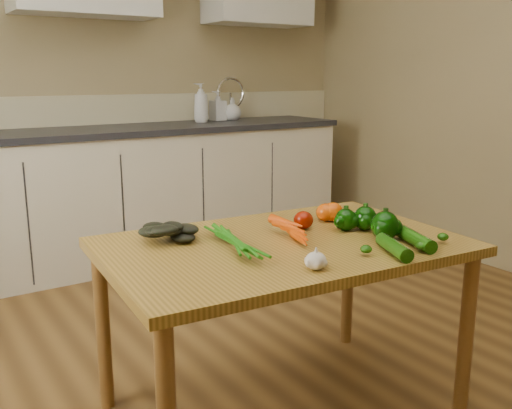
{
  "coord_description": "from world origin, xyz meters",
  "views": [
    {
      "loc": [
        -1.26,
        -1.43,
        1.24
      ],
      "look_at": [
        -0.08,
        0.38,
        0.75
      ],
      "focal_mm": 40.0,
      "sensor_mm": 36.0,
      "label": 1
    }
  ],
  "objects": [
    {
      "name": "pepper_c",
      "position": [
        0.19,
        -0.04,
        0.72
      ],
      "size": [
        0.1,
        0.1,
        0.1
      ],
      "primitive_type": "sphere",
      "color": "#073102",
      "rests_on": "table"
    },
    {
      "name": "table",
      "position": [
        -0.13,
        0.13,
        0.59
      ],
      "size": [
        1.3,
        0.89,
        0.67
      ],
      "rotation": [
        0.0,
        0.0,
        -0.08
      ],
      "color": "#A87D31",
      "rests_on": "ground"
    },
    {
      "name": "pepper_b",
      "position": [
        0.22,
        0.09,
        0.71
      ],
      "size": [
        0.09,
        0.09,
        0.09
      ],
      "primitive_type": "sphere",
      "color": "#073102",
      "rests_on": "table"
    },
    {
      "name": "pepper_a",
      "position": [
        0.16,
        0.12,
        0.71
      ],
      "size": [
        0.08,
        0.08,
        0.08
      ],
      "primitive_type": "sphere",
      "color": "#073102",
      "rests_on": "table"
    },
    {
      "name": "leafy_greens",
      "position": [
        -0.46,
        0.36,
        0.71
      ],
      "size": [
        0.18,
        0.16,
        0.09
      ],
      "primitive_type": null,
      "color": "black",
      "rests_on": "table"
    },
    {
      "name": "soap_bottle_c",
      "position": [
        0.96,
        2.3,
        0.98
      ],
      "size": [
        0.18,
        0.18,
        0.17
      ],
      "primitive_type": "imported",
      "rotation": [
        0.0,
        0.0,
        5.66
      ],
      "color": "silver",
      "rests_on": "counter_run"
    },
    {
      "name": "zucchini_a",
      "position": [
        0.22,
        -0.15,
        0.69
      ],
      "size": [
        0.12,
        0.22,
        0.05
      ],
      "primitive_type": "cylinder",
      "rotation": [
        1.57,
        0.0,
        -0.34
      ],
      "color": "#134307",
      "rests_on": "table"
    },
    {
      "name": "tomato_b",
      "position": [
        0.18,
        0.27,
        0.7
      ],
      "size": [
        0.08,
        0.08,
        0.07
      ],
      "primitive_type": "ellipsoid",
      "color": "#D24805",
      "rests_on": "table"
    },
    {
      "name": "room",
      "position": [
        0.0,
        0.17,
        1.25
      ],
      "size": [
        4.04,
        5.04,
        2.64
      ],
      "color": "brown",
      "rests_on": "ground"
    },
    {
      "name": "garlic_bulb",
      "position": [
        -0.22,
        -0.16,
        0.69
      ],
      "size": [
        0.06,
        0.06,
        0.06
      ],
      "primitive_type": "ellipsoid",
      "color": "silver",
      "rests_on": "table"
    },
    {
      "name": "soap_bottle_b",
      "position": [
        0.85,
        2.34,
        1.01
      ],
      "size": [
        0.11,
        0.11,
        0.22
      ],
      "primitive_type": "imported",
      "rotation": [
        0.0,
        0.0,
        4.79
      ],
      "color": "silver",
      "rests_on": "counter_run"
    },
    {
      "name": "carrot_bunch",
      "position": [
        -0.16,
        0.15,
        0.7
      ],
      "size": [
        0.24,
        0.19,
        0.06
      ],
      "primitive_type": null,
      "rotation": [
        0.0,
        0.0,
        -0.08
      ],
      "color": "#ED4C05",
      "rests_on": "table"
    },
    {
      "name": "counter_run",
      "position": [
        0.21,
        2.19,
        0.46
      ],
      "size": [
        2.84,
        0.64,
        1.14
      ],
      "color": "beige",
      "rests_on": "ground"
    },
    {
      "name": "tomato_a",
      "position": [
        0.03,
        0.23,
        0.7
      ],
      "size": [
        0.08,
        0.08,
        0.07
      ],
      "primitive_type": "ellipsoid",
      "color": "#8B1302",
      "rests_on": "table"
    },
    {
      "name": "zucchini_b",
      "position": [
        0.09,
        -0.19,
        0.69
      ],
      "size": [
        0.12,
        0.2,
        0.05
      ],
      "primitive_type": "cylinder",
      "rotation": [
        1.57,
        0.0,
        -0.38
      ],
      "color": "#134307",
      "rests_on": "table"
    },
    {
      "name": "soap_bottle_a",
      "position": [
        0.67,
        2.26,
        1.04
      ],
      "size": [
        0.15,
        0.15,
        0.28
      ],
      "primitive_type": "imported",
      "rotation": [
        0.0,
        0.0,
        3.83
      ],
      "color": "silver",
      "rests_on": "counter_run"
    },
    {
      "name": "tomato_c",
      "position": [
        0.21,
        0.26,
        0.7
      ],
      "size": [
        0.08,
        0.08,
        0.08
      ],
      "primitive_type": "ellipsoid",
      "color": "#D24805",
      "rests_on": "table"
    }
  ]
}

